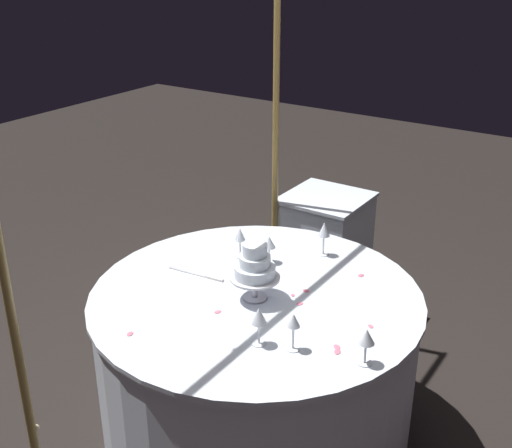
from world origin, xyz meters
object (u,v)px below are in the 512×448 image
Objects in this scene: wine_glass_3 at (324,231)px; side_table at (324,256)px; wine_glass_5 at (366,338)px; wine_glass_2 at (293,323)px; main_table at (256,365)px; tiered_cake at (255,267)px; wine_glass_1 at (240,236)px; wine_glass_0 at (259,317)px; cake_knife at (200,274)px; decorative_arch at (168,140)px; wine_glass_4 at (269,243)px.

side_table is at bearing 26.84° from wine_glass_3.
wine_glass_2 is at bearing 104.52° from wine_glass_5.
wine_glass_3 reaches higher than main_table.
wine_glass_1 is (0.30, 0.29, -0.04)m from tiered_cake.
side_table is at bearing 12.83° from main_table.
wine_glass_0 reaches higher than wine_glass_5.
wine_glass_1 is (0.26, 0.27, 0.50)m from main_table.
main_table is 9.49× the size of wine_glass_2.
tiered_cake is at bearing -166.72° from side_table.
cake_knife is (0.27, 0.67, -0.11)m from wine_glass_2.
wine_glass_1 is at bearing 40.56° from wine_glass_0.
wine_glass_2 is at bearing -71.13° from wine_glass_0.
main_table is at bearing -89.02° from cake_knife.
wine_glass_5 is (0.07, -0.27, -0.01)m from wine_glass_2.
main_table is 0.73m from wine_glass_3.
main_table is at bearing 26.81° from tiered_cake.
tiered_cake is at bearing 74.45° from wine_glass_5.
decorative_arch is at bearing 169.70° from side_table.
cake_knife is at bearing 177.39° from side_table.
cake_knife is at bearing -92.45° from decorative_arch.
wine_glass_0 is 0.93× the size of wine_glass_3.
wine_glass_5 is at bearing -105.55° from tiered_cake.
wine_glass_2 is (-0.27, -0.82, -0.51)m from decorative_arch.
decorative_arch is 1.54m from side_table.
wine_glass_5 is at bearing -117.55° from wine_glass_1.
cake_knife is (-0.52, 0.38, -0.12)m from wine_glass_3.
wine_glass_0 is (-0.28, -0.21, -0.03)m from tiered_cake.
wine_glass_4 reaches higher than cake_knife.
wine_glass_3 reaches higher than wine_glass_1.
tiered_cake is 0.63m from wine_glass_5.
wine_glass_3 is at bearing -36.17° from cake_knife.
tiered_cake is 1.92× the size of wine_glass_4.
decorative_arch is 14.02× the size of wine_glass_2.
wine_glass_0 is at bearing -144.56° from main_table.
wine_glass_1 is at bearing -37.84° from decorative_arch.
wine_glass_0 is at bearing -139.44° from wine_glass_1.
wine_glass_5 is at bearing -75.48° from wine_glass_2.
side_table is 5.48× the size of wine_glass_5.
tiered_cake is at bearing -153.19° from main_table.
wine_glass_3 is (0.51, -0.06, 0.52)m from main_table.
wine_glass_0 is at bearing -119.99° from cake_knife.
wine_glass_2 is at bearing -140.05° from wine_glass_4.
decorative_arch is 15.95× the size of wine_glass_4.
tiered_cake is 0.89× the size of cake_knife.
main_table is at bearing 173.05° from wine_glass_3.
wine_glass_0 reaches higher than main_table.
wine_glass_0 is at bearing -143.57° from tiered_cake.
cake_knife is (-0.27, 0.05, -0.11)m from wine_glass_1.
wine_glass_3 reaches higher than wine_glass_5.
main_table is 0.54m from tiered_cake.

